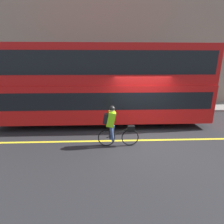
{
  "coord_description": "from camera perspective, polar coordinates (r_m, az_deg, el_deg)",
  "views": [
    {
      "loc": [
        -1.65,
        -6.67,
        3.11
      ],
      "look_at": [
        -1.35,
        0.61,
        1.0
      ],
      "focal_mm": 28.0,
      "sensor_mm": 36.0,
      "label": 1
    }
  ],
  "objects": [
    {
      "name": "sidewalk_curb",
      "position": [
        12.17,
        5.53,
        1.56
      ],
      "size": [
        60.0,
        2.35,
        0.13
      ],
      "color": "gray",
      "rests_on": "ground_plane"
    },
    {
      "name": "ground_plane",
      "position": [
        7.54,
        10.63,
        -8.5
      ],
      "size": [
        80.0,
        80.0,
        0.0
      ],
      "primitive_type": "plane",
      "color": "#232326"
    },
    {
      "name": "trash_bin",
      "position": [
        12.08,
        -14.28,
        3.73
      ],
      "size": [
        0.52,
        0.52,
        0.98
      ],
      "color": "#262628",
      "rests_on": "sidewalk_curb"
    },
    {
      "name": "building_facade",
      "position": [
        13.12,
        5.17,
        18.95
      ],
      "size": [
        60.0,
        0.3,
        7.54
      ],
      "color": "gray",
      "rests_on": "ground_plane"
    },
    {
      "name": "bus",
      "position": [
        8.81,
        -2.75,
        9.86
      ],
      "size": [
        10.16,
        2.53,
        3.87
      ],
      "color": "black",
      "rests_on": "ground_plane"
    },
    {
      "name": "cyclist_on_bike",
      "position": [
        6.49,
        0.65,
        -4.17
      ],
      "size": [
        1.55,
        0.32,
        1.58
      ],
      "color": "black",
      "rests_on": "ground_plane"
    },
    {
      "name": "road_center_line",
      "position": [
        7.39,
        10.92,
        -9.02
      ],
      "size": [
        50.0,
        0.14,
        0.01
      ],
      "primitive_type": "cube",
      "color": "yellow",
      "rests_on": "ground_plane"
    }
  ]
}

